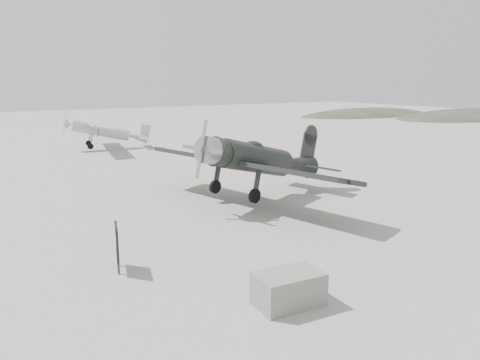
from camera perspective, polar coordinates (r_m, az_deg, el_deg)
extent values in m
plane|color=gray|center=(19.02, -0.30, -5.39)|extent=(160.00, 160.00, 0.00)
ellipsoid|color=#2A3325|center=(82.15, 26.31, 6.88)|extent=(36.00, 18.00, 6.00)
ellipsoid|color=#2A3325|center=(81.53, 15.31, 7.66)|extent=(32.00, 16.00, 5.20)
cylinder|color=black|center=(22.11, 1.85, 2.52)|extent=(4.39, 2.27, 1.33)
cone|color=black|center=(24.47, 6.88, 3.49)|extent=(2.70, 1.78, 1.24)
cylinder|color=#AAACAE|center=(20.11, -3.80, 1.54)|extent=(1.11, 1.35, 1.18)
cone|color=#AAACAE|center=(19.74, -5.04, 1.32)|extent=(0.45, 0.60, 0.53)
cube|color=#AAACAE|center=(19.79, -4.89, 1.35)|extent=(0.10, 0.18, 2.48)
ellipsoid|color=black|center=(21.88, 1.52, 3.99)|extent=(1.17, 0.87, 0.44)
cube|color=black|center=(21.69, 0.64, 1.45)|extent=(4.61, 11.58, 0.21)
cube|color=black|center=(25.06, 7.95, 3.77)|extent=(1.95, 4.13, 0.10)
cube|color=black|center=(25.07, 8.20, 5.63)|extent=(1.13, 0.36, 1.71)
cylinder|color=black|center=(20.85, 2.45, -2.68)|extent=(0.67, 0.30, 0.65)
cylinder|color=black|center=(22.60, -2.38, -1.51)|extent=(0.67, 0.30, 0.65)
cylinder|color=#333333|center=(20.70, 2.46, -0.97)|extent=(0.13, 0.13, 1.33)
cylinder|color=#333333|center=(22.46, -2.39, 0.07)|extent=(0.13, 0.13, 1.33)
cylinder|color=black|center=(25.32, 8.25, 2.80)|extent=(0.22, 0.12, 0.21)
cylinder|color=#96999B|center=(40.94, -16.59, 5.82)|extent=(4.70, 1.76, 0.97)
cone|color=#96999B|center=(41.33, -12.30, 6.10)|extent=(1.72, 1.15, 0.88)
cone|color=#96999B|center=(40.78, -20.19, 5.56)|extent=(0.68, 1.00, 0.92)
cube|color=#96999B|center=(40.78, -20.69, 5.52)|extent=(0.07, 0.13, 1.95)
cube|color=#96999B|center=(40.85, -17.14, 6.55)|extent=(3.34, 9.88, 0.16)
cube|color=#96999B|center=(41.40, -11.69, 6.20)|extent=(1.31, 3.10, 0.07)
cube|color=#96999B|center=(41.37, -11.61, 7.00)|extent=(0.80, 0.21, 1.15)
cylinder|color=black|center=(40.07, -17.35, 3.71)|extent=(0.51, 0.21, 0.50)
cylinder|color=black|center=(42.00, -17.57, 4.06)|extent=(0.51, 0.21, 0.50)
cylinder|color=#333333|center=(40.01, -17.39, 4.42)|extent=(0.09, 0.09, 1.06)
cylinder|color=#333333|center=(41.94, -17.62, 4.74)|extent=(0.09, 0.09, 1.06)
cylinder|color=black|center=(41.47, -11.43, 5.79)|extent=(0.17, 0.09, 0.16)
cube|color=#61605A|center=(12.47, 5.94, -13.05)|extent=(1.80, 1.21, 0.86)
cylinder|color=#333333|center=(14.53, -14.69, -8.36)|extent=(0.08, 0.08, 1.47)
cylinder|color=#333333|center=(15.17, -14.79, -7.48)|extent=(0.08, 0.08, 1.47)
cube|color=black|center=(14.80, -14.77, -7.29)|extent=(0.33, 1.00, 1.02)
cube|color=beige|center=(14.78, -14.94, -7.10)|extent=(0.22, 0.77, 0.20)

